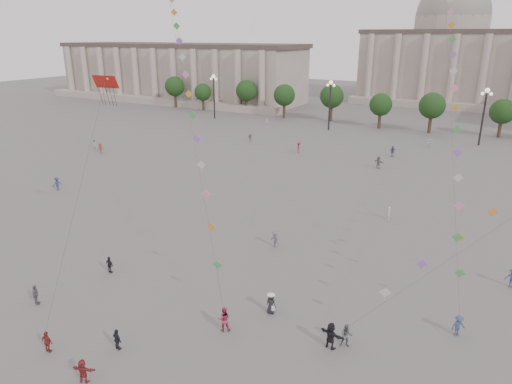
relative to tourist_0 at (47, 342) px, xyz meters
The scene contains 30 objects.
ground 10.39m from the tourist_0, 60.39° to the left, with size 360.00×360.00×0.00m, color #575552.
hall_west 124.62m from the tourist_0, 124.18° to the left, with size 84.00×26.22×17.20m.
hall_central 138.98m from the tourist_0, 87.88° to the left, with size 48.30×34.30×35.50m.
tree_row 87.28m from the tourist_0, 86.63° to the left, with size 137.12×5.12×8.00m.
lamp_post_far_west 88.75m from the tourist_0, 116.78° to the left, with size 2.00×0.90×10.65m.
lamp_post_mid_west 79.90m from the tourist_0, 97.13° to the left, with size 2.00×0.90×10.65m.
lamp_post_mid_east 81.80m from the tourist_0, 75.71° to the left, with size 2.00×0.90×10.65m.
person_crowd_0 63.02m from the tourist_0, 82.90° to the left, with size 1.10×0.46×1.88m, color navy.
person_crowd_1 59.00m from the tourist_0, 134.59° to the left, with size 0.84×0.65×1.73m, color silver.
person_crowd_2 54.79m from the tourist_0, 133.39° to the left, with size 1.16×0.66×1.79m, color brown.
person_crowd_3 18.72m from the tourist_0, 30.29° to the left, with size 1.76×0.56×1.90m, color black.
person_crowd_4 73.49m from the tourist_0, 80.44° to the left, with size 1.43×0.46×1.55m, color silver.
person_crowd_6 22.14m from the tourist_0, 74.26° to the left, with size 1.11×0.64×1.73m, color slate.
person_crowd_10 80.35m from the tourist_0, 107.33° to the left, with size 0.55×0.36×1.50m, color silver.
person_crowd_12 54.74m from the tourist_0, 82.03° to the left, with size 1.74×0.56×1.88m, color slate.
person_crowd_13 36.73m from the tourist_0, 67.36° to the left, with size 0.56×0.37×1.53m, color silver.
person_crowd_14 35.85m from the tourist_0, 42.13° to the left, with size 1.09×0.63×1.69m, color navy.
person_crowd_16 63.84m from the tourist_0, 107.62° to the left, with size 0.91×0.38×1.56m, color slate.
person_crowd_17 57.64m from the tourist_0, 97.31° to the left, with size 1.23×0.71×1.90m, color maroon.
person_crowd_19 35.61m from the tourist_0, 140.44° to the left, with size 1.15×0.66×1.79m, color navy.
tourist_0 is the anchor object (origin of this frame).
tourist_1 4.53m from the tourist_0, 32.28° to the left, with size 0.90×0.37×1.54m, color black.
tourist_2 4.33m from the tourist_0, 10.50° to the right, with size 1.46×0.47×1.58m, color maroon.
tourist_3 6.55m from the tourist_0, 149.59° to the left, with size 0.98×0.41×1.68m, color #5E5F63.
tourist_4 10.63m from the tourist_0, 114.21° to the left, with size 0.91×0.38×1.55m, color black.
kite_flyer_0 11.71m from the tourist_0, 40.48° to the left, with size 0.89×0.70×1.84m, color #9E2B44.
kite_flyer_1 27.82m from the tourist_0, 32.55° to the left, with size 1.03×0.59×1.59m, color navy.
kite_flyer_2 19.80m from the tourist_0, 30.62° to the left, with size 0.81×0.63×1.66m, color #5A5A5E.
hat_person 15.51m from the tourist_0, 45.68° to the left, with size 0.84×0.60×1.69m.
dragon_kite 18.98m from the tourist_0, 110.44° to the left, with size 3.25×6.06×19.06m.
Camera 1 is at (19.03, -24.27, 19.92)m, focal length 32.00 mm.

